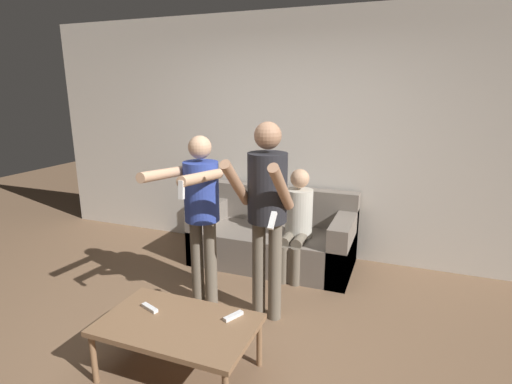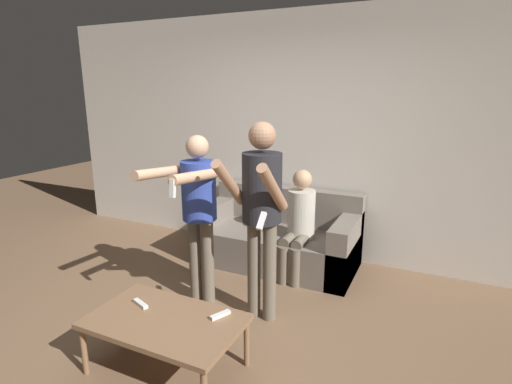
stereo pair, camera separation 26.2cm
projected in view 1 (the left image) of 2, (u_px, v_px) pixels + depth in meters
The scene contains 9 objects.
ground_plane at pixel (204, 355), 2.91m from camera, with size 14.00×14.00×0.00m, color brown.
wall_back at pixel (291, 137), 4.51m from camera, with size 6.40×0.06×2.70m.
couch at pixel (274, 239), 4.41m from camera, with size 1.72×0.82×0.80m.
person_standing_left at pixel (200, 204), 3.35m from camera, with size 0.42×0.74×1.51m.
person_standing_right at pixel (267, 202), 3.14m from camera, with size 0.43×0.61×1.64m.
person_seated at pixel (297, 220), 4.06m from camera, with size 0.28×0.52×1.10m.
coffee_table at pixel (178, 327), 2.63m from camera, with size 1.03×0.62×0.39m.
remote_near at pixel (150, 308), 2.78m from camera, with size 0.15×0.09×0.02m.
remote_far at pixel (233, 316), 2.68m from camera, with size 0.10×0.15×0.02m.
Camera 1 is at (1.26, -2.21, 1.88)m, focal length 28.00 mm.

